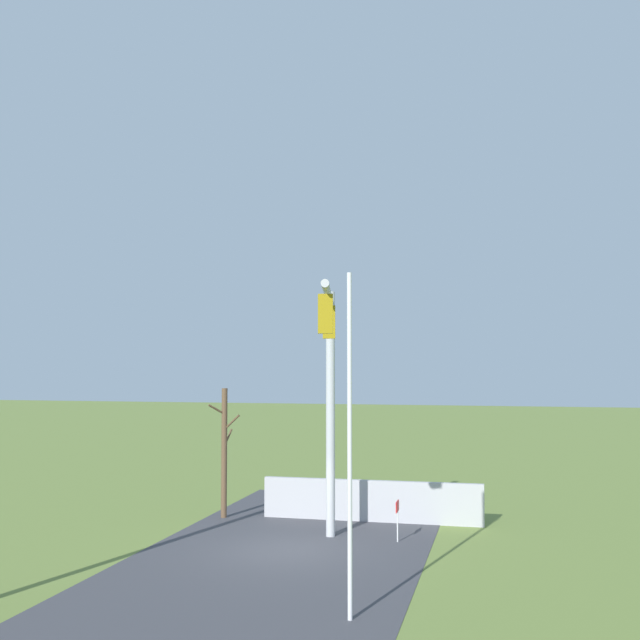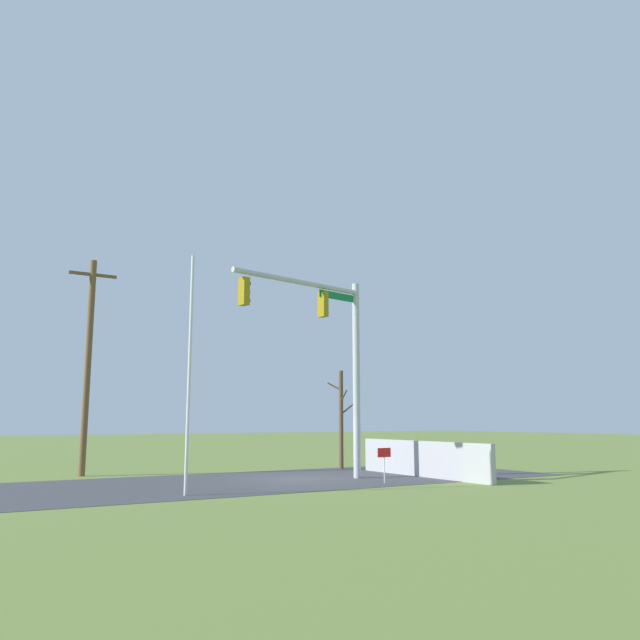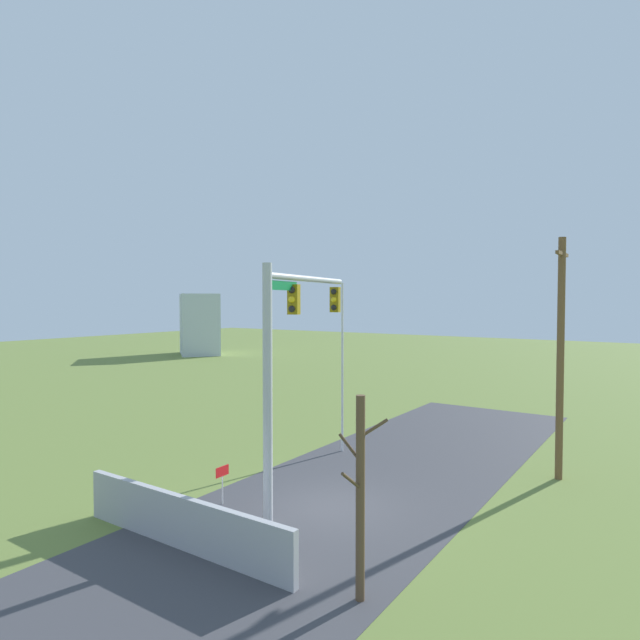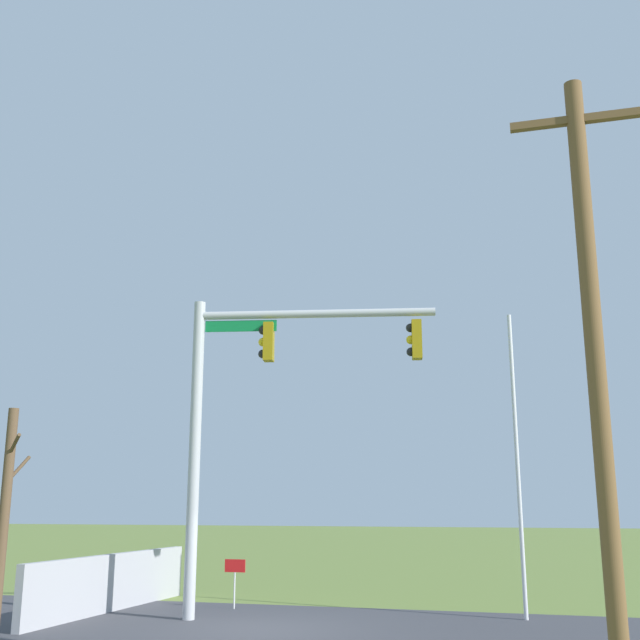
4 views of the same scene
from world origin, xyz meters
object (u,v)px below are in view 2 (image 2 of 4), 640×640
Objects in this scene: signal_mast at (330,341)px; bare_tree at (341,418)px; flagpole at (189,372)px; utility_pole at (88,361)px; open_sign at (384,457)px.

signal_mast reaches higher than bare_tree.
signal_mast is at bearing 16.46° from flagpole.
signal_mast is 1.05× the size of flagpole.
utility_pole reaches higher than signal_mast.
flagpole is 7.72m from open_sign.
utility_pole is 1.96× the size of bare_tree.
open_sign is at bearing -0.20° from flagpole.
flagpole reaches higher than bare_tree.
flagpole reaches higher than open_sign.
open_sign is (7.23, -0.03, -2.72)m from flagpole.
open_sign is at bearing -109.85° from bare_tree.
signal_mast is 1.70× the size of bare_tree.
flagpole is at bearing 179.80° from open_sign.
signal_mast reaches higher than flagpole.
flagpole is at bearing -146.42° from bare_tree.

